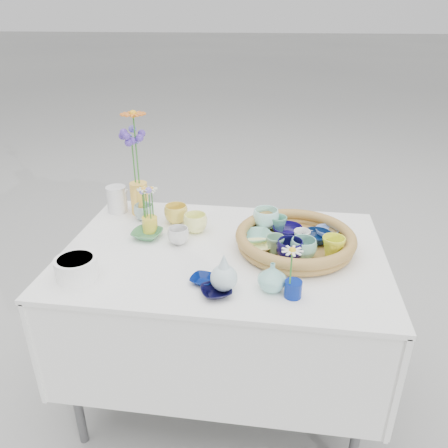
# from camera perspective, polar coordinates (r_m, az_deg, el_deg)

# --- Properties ---
(ground) EXTENTS (80.00, 80.00, 0.00)m
(ground) POSITION_cam_1_polar(r_m,az_deg,el_deg) (2.21, -0.08, -20.96)
(ground) COLOR #9C9C95
(display_table) EXTENTS (1.26, 0.86, 0.77)m
(display_table) POSITION_cam_1_polar(r_m,az_deg,el_deg) (2.21, -0.08, -20.96)
(display_table) COLOR white
(display_table) RESTS_ON ground
(wicker_tray) EXTENTS (0.47, 0.47, 0.08)m
(wicker_tray) POSITION_cam_1_polar(r_m,az_deg,el_deg) (1.75, 9.27, -2.09)
(wicker_tray) COLOR brown
(wicker_tray) RESTS_ON display_table
(tray_ceramic_0) EXTENTS (0.14, 0.14, 0.04)m
(tray_ceramic_0) POSITION_cam_1_polar(r_m,az_deg,el_deg) (1.82, 8.29, -0.89)
(tray_ceramic_0) COLOR #12084E
(tray_ceramic_0) RESTS_ON wicker_tray
(tray_ceramic_1) EXTENTS (0.13, 0.13, 0.04)m
(tray_ceramic_1) POSITION_cam_1_polar(r_m,az_deg,el_deg) (1.79, 12.02, -1.72)
(tray_ceramic_1) COLOR #07183A
(tray_ceramic_1) RESTS_ON wicker_tray
(tray_ceramic_2) EXTENTS (0.11, 0.11, 0.08)m
(tray_ceramic_2) POSITION_cam_1_polar(r_m,az_deg,el_deg) (1.69, 14.06, -2.92)
(tray_ceramic_2) COLOR yellow
(tray_ceramic_2) RESTS_ON wicker_tray
(tray_ceramic_3) EXTENTS (0.12, 0.12, 0.03)m
(tray_ceramic_3) POSITION_cam_1_polar(r_m,az_deg,el_deg) (1.71, 8.55, -2.87)
(tray_ceramic_3) COLOR #509474
(tray_ceramic_3) RESTS_ON wicker_tray
(tray_ceramic_4) EXTENTS (0.09, 0.09, 0.07)m
(tray_ceramic_4) POSITION_cam_1_polar(r_m,az_deg,el_deg) (1.68, 6.67, -2.66)
(tray_ceramic_4) COLOR #72A782
(tray_ceramic_4) RESTS_ON wicker_tray
(tray_ceramic_5) EXTENTS (0.16, 0.16, 0.03)m
(tray_ceramic_5) POSITION_cam_1_polar(r_m,az_deg,el_deg) (1.77, 4.31, -1.66)
(tray_ceramic_5) COLOR #75BCA6
(tray_ceramic_5) RESTS_ON wicker_tray
(tray_ceramic_6) EXTENTS (0.12, 0.12, 0.09)m
(tray_ceramic_6) POSITION_cam_1_polar(r_m,az_deg,el_deg) (1.86, 5.49, 0.68)
(tray_ceramic_6) COLOR #B4F8ED
(tray_ceramic_6) RESTS_ON wicker_tray
(tray_ceramic_7) EXTENTS (0.08, 0.08, 0.06)m
(tray_ceramic_7) POSITION_cam_1_polar(r_m,az_deg,el_deg) (1.75, 10.13, -1.77)
(tray_ceramic_7) COLOR white
(tray_ceramic_7) RESTS_ON wicker_tray
(tray_ceramic_8) EXTENTS (0.12, 0.12, 0.03)m
(tray_ceramic_8) POSITION_cam_1_polar(r_m,az_deg,el_deg) (1.85, 13.29, -1.02)
(tray_ceramic_8) COLOR #7C9FE6
(tray_ceramic_8) RESTS_ON wicker_tray
(tray_ceramic_9) EXTENTS (0.12, 0.12, 0.08)m
(tray_ceramic_9) POSITION_cam_1_polar(r_m,az_deg,el_deg) (1.63, 8.59, -3.39)
(tray_ceramic_9) COLOR #0C083E
(tray_ceramic_9) RESTS_ON wicker_tray
(tray_ceramic_10) EXTENTS (0.12, 0.12, 0.02)m
(tray_ceramic_10) POSITION_cam_1_polar(r_m,az_deg,el_deg) (1.70, 4.54, -2.92)
(tray_ceramic_10) COLOR #F6EA8B
(tray_ceramic_10) RESTS_ON wicker_tray
(tray_ceramic_11) EXTENTS (0.12, 0.12, 0.08)m
(tray_ceramic_11) POSITION_cam_1_polar(r_m,az_deg,el_deg) (1.65, 10.32, -3.18)
(tray_ceramic_11) COLOR #7CC5A9
(tray_ceramic_11) RESTS_ON wicker_tray
(tray_ceramic_12) EXTENTS (0.08, 0.08, 0.07)m
(tray_ceramic_12) POSITION_cam_1_polar(r_m,az_deg,el_deg) (1.84, 7.11, 0.01)
(tray_ceramic_12) COLOR #55A381
(tray_ceramic_12) RESTS_ON wicker_tray
(loose_ceramic_0) EXTENTS (0.13, 0.13, 0.08)m
(loose_ceramic_0) POSITION_cam_1_polar(r_m,az_deg,el_deg) (1.95, -6.28, 1.32)
(loose_ceramic_0) COLOR #E2C348
(loose_ceramic_0) RESTS_ON display_table
(loose_ceramic_1) EXTENTS (0.11, 0.11, 0.08)m
(loose_ceramic_1) POSITION_cam_1_polar(r_m,az_deg,el_deg) (1.86, -3.76, 0.13)
(loose_ceramic_1) COLOR #FBFF8E
(loose_ceramic_1) RESTS_ON display_table
(loose_ceramic_2) EXTENTS (0.14, 0.14, 0.03)m
(loose_ceramic_2) POSITION_cam_1_polar(r_m,az_deg,el_deg) (1.85, -10.00, -1.31)
(loose_ceramic_2) COLOR #3E7B4D
(loose_ceramic_2) RESTS_ON display_table
(loose_ceramic_3) EXTENTS (0.12, 0.12, 0.07)m
(loose_ceramic_3) POSITION_cam_1_polar(r_m,az_deg,el_deg) (1.78, -5.98, -1.53)
(loose_ceramic_3) COLOR silver
(loose_ceramic_3) RESTS_ON display_table
(loose_ceramic_4) EXTENTS (0.11, 0.11, 0.02)m
(loose_ceramic_4) POSITION_cam_1_polar(r_m,az_deg,el_deg) (1.53, -2.76, -7.29)
(loose_ceramic_4) COLOR #001155
(loose_ceramic_4) RESTS_ON display_table
(loose_ceramic_5) EXTENTS (0.10, 0.10, 0.07)m
(loose_ceramic_5) POSITION_cam_1_polar(r_m,az_deg,el_deg) (2.01, -10.40, 1.55)
(loose_ceramic_5) COLOR #97B6B0
(loose_ceramic_5) RESTS_ON display_table
(loose_ceramic_6) EXTENTS (0.14, 0.14, 0.03)m
(loose_ceramic_6) POSITION_cam_1_polar(r_m,az_deg,el_deg) (1.47, -1.01, -8.80)
(loose_ceramic_6) COLOR black
(loose_ceramic_6) RESTS_ON display_table
(fluted_bowl) EXTENTS (0.19, 0.19, 0.08)m
(fluted_bowl) POSITION_cam_1_polar(r_m,az_deg,el_deg) (1.63, -18.70, -5.46)
(fluted_bowl) COLOR white
(fluted_bowl) RESTS_ON display_table
(bud_vase_paleblue) EXTENTS (0.10, 0.10, 0.14)m
(bud_vase_paleblue) POSITION_cam_1_polar(r_m,az_deg,el_deg) (1.46, -0.01, -6.25)
(bud_vase_paleblue) COLOR silver
(bud_vase_paleblue) RESTS_ON display_table
(bud_vase_seafoam) EXTENTS (0.11, 0.11, 0.10)m
(bud_vase_seafoam) POSITION_cam_1_polar(r_m,az_deg,el_deg) (1.48, 6.30, -6.85)
(bud_vase_seafoam) COLOR #81C6BA
(bud_vase_seafoam) RESTS_ON display_table
(bud_vase_cobalt) EXTENTS (0.06, 0.06, 0.06)m
(bud_vase_cobalt) POSITION_cam_1_polar(r_m,az_deg,el_deg) (1.47, 9.02, -8.39)
(bud_vase_cobalt) COLOR navy
(bud_vase_cobalt) RESTS_ON display_table
(single_daisy) EXTENTS (0.08, 0.08, 0.14)m
(single_daisy) POSITION_cam_1_polar(r_m,az_deg,el_deg) (1.41, 8.75, -5.63)
(single_daisy) COLOR white
(single_daisy) RESTS_ON bud_vase_cobalt
(tall_vase_yellow) EXTENTS (0.09, 0.09, 0.15)m
(tall_vase_yellow) POSITION_cam_1_polar(r_m,az_deg,el_deg) (2.06, -10.99, 3.33)
(tall_vase_yellow) COLOR yellow
(tall_vase_yellow) RESTS_ON display_table
(gerbera) EXTENTS (0.15, 0.15, 0.33)m
(gerbera) POSITION_cam_1_polar(r_m,az_deg,el_deg) (1.98, -11.39, 9.48)
(gerbera) COLOR orange
(gerbera) RESTS_ON tall_vase_yellow
(hydrangea) EXTENTS (0.10, 0.10, 0.30)m
(hydrangea) POSITION_cam_1_polar(r_m,az_deg,el_deg) (2.01, -11.74, 8.22)
(hydrangea) COLOR #5135A7
(hydrangea) RESTS_ON tall_vase_yellow
(white_pitcher) EXTENTS (0.14, 0.11, 0.12)m
(white_pitcher) POSITION_cam_1_polar(r_m,az_deg,el_deg) (2.10, -13.81, 3.15)
(white_pitcher) COLOR silver
(white_pitcher) RESTS_ON display_table
(daisy_cup) EXTENTS (0.07, 0.07, 0.07)m
(daisy_cup) POSITION_cam_1_polar(r_m,az_deg,el_deg) (1.89, -9.65, -0.08)
(daisy_cup) COLOR yellow
(daisy_cup) RESTS_ON display_table
(daisy_posy) EXTENTS (0.09, 0.09, 0.16)m
(daisy_posy) POSITION_cam_1_polar(r_m,az_deg,el_deg) (1.85, -10.13, 3.29)
(daisy_posy) COLOR silver
(daisy_posy) RESTS_ON daisy_cup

